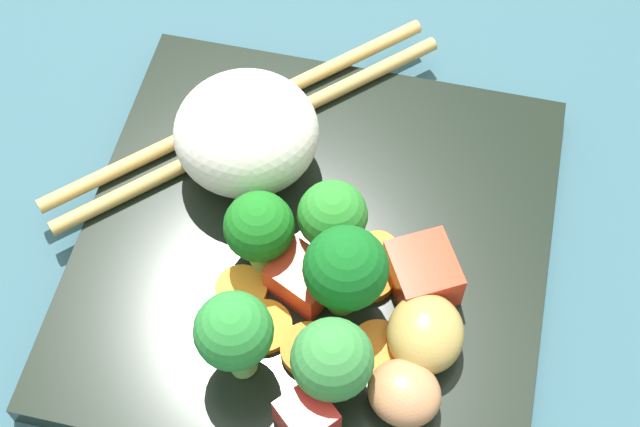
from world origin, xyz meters
TOP-DOWN VIEW (x-y plane):
  - ground_plane at (0.00, 0.00)cm, footprint 110.00×110.00cm
  - square_plate at (0.00, 0.00)cm, footprint 24.19×24.19cm
  - rice_mound at (4.21, -4.02)cm, footprint 9.19×8.99cm
  - broccoli_floret_0 at (-2.26, 7.29)cm, footprint 3.71×3.71cm
  - broccoli_floret_1 at (-2.09, 3.12)cm, footprint 3.97×3.97cm
  - broccoli_floret_2 at (2.16, 7.05)cm, footprint 3.56×3.56cm
  - broccoli_floret_3 at (-0.93, -0.20)cm, footprint 3.42×3.42cm
  - broccoli_floret_4 at (2.33, 1.31)cm, footprint 3.43×3.43cm
  - carrot_slice_0 at (-4.10, 5.29)cm, footprint 3.08×3.08cm
  - carrot_slice_1 at (-0.91, 5.90)cm, footprint 3.64×3.64cm
  - carrot_slice_2 at (-3.28, -0.48)cm, footprint 2.41×2.41cm
  - carrot_slice_3 at (2.94, 3.38)cm, footprint 3.58×3.58cm
  - carrot_slice_4 at (1.42, 5.11)cm, footprint 3.13×3.13cm
  - carrot_slice_5 at (-3.01, 1.52)cm, footprint 3.14×3.14cm
  - pepper_chunk_0 at (0.32, 2.63)cm, footprint 3.79×3.59cm
  - pepper_chunk_1 at (-1.52, 9.45)cm, footprint 3.13×3.13cm
  - pepper_chunk_2 at (-5.61, 1.34)cm, footprint 4.17×4.27cm
  - chicken_piece_0 at (-6.15, 4.56)cm, footprint 3.77×4.15cm
  - chicken_piece_1 at (-5.59, 7.52)cm, footprint 4.20×4.04cm
  - chopstick_pair at (4.92, -6.54)cm, footprint 19.00×17.59cm

SIDE VIEW (x-z plane):
  - ground_plane at x=0.00cm, z-range -2.00..0.00cm
  - square_plate at x=0.00cm, z-range 0.00..1.37cm
  - carrot_slice_3 at x=2.94cm, z-range 1.37..1.79cm
  - carrot_slice_4 at x=1.42cm, z-range 1.37..1.80cm
  - carrot_slice_2 at x=-3.28cm, z-range 1.37..1.86cm
  - carrot_slice_1 at x=-0.91cm, z-range 1.37..1.92cm
  - carrot_slice_5 at x=-3.01cm, z-range 1.37..1.94cm
  - chopstick_pair at x=4.92cm, z-range 1.37..2.16cm
  - carrot_slice_0 at x=-4.10cm, z-range 1.37..2.17cm
  - pepper_chunk_0 at x=0.32cm, z-range 1.37..3.30cm
  - pepper_chunk_1 at x=-1.52cm, z-range 1.37..3.55cm
  - pepper_chunk_2 at x=-5.61cm, z-range 1.37..3.64cm
  - chicken_piece_1 at x=-5.59cm, z-range 1.37..3.65cm
  - chicken_piece_0 at x=-6.15cm, z-range 1.37..4.06cm
  - broccoli_floret_4 at x=2.33cm, z-range 1.65..6.42cm
  - broccoli_floret_3 at x=-0.93cm, z-range 1.71..6.42cm
  - rice_mound at x=4.21cm, z-range 1.37..7.00cm
  - broccoli_floret_0 at x=-2.26cm, z-range 1.80..6.68cm
  - broccoli_floret_2 at x=2.16cm, z-range 2.04..7.52cm
  - broccoli_floret_1 at x=-2.09cm, z-range 1.94..7.69cm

